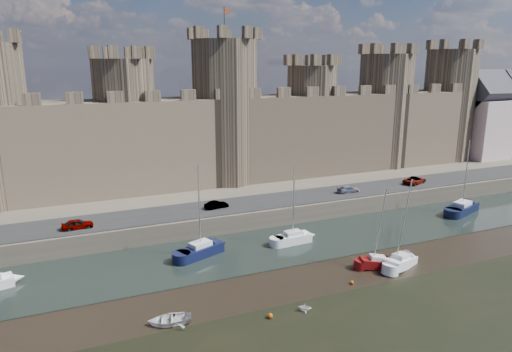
% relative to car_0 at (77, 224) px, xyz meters
% --- Properties ---
extents(water_channel, '(160.00, 12.00, 0.08)m').
position_rel_car_0_xyz_m(water_channel, '(22.32, -8.58, -3.08)').
color(water_channel, black).
rests_on(water_channel, ground).
extents(quay, '(160.00, 60.00, 2.50)m').
position_rel_car_0_xyz_m(quay, '(22.32, 27.42, -1.87)').
color(quay, '#4C443A').
rests_on(quay, ground).
extents(road, '(160.00, 7.00, 0.10)m').
position_rel_car_0_xyz_m(road, '(22.32, 1.42, -0.57)').
color(road, black).
rests_on(road, quay).
extents(castle, '(108.50, 11.00, 29.00)m').
position_rel_car_0_xyz_m(castle, '(21.68, 15.42, 8.56)').
color(castle, '#42382B').
rests_on(castle, quay).
extents(car_0, '(3.69, 1.64, 1.23)m').
position_rel_car_0_xyz_m(car_0, '(0.00, 0.00, 0.00)').
color(car_0, gray).
rests_on(car_0, quay).
extents(car_1, '(3.41, 1.60, 1.08)m').
position_rel_car_0_xyz_m(car_1, '(17.84, 1.09, -0.08)').
color(car_1, gray).
rests_on(car_1, quay).
extents(car_2, '(3.67, 1.50, 1.06)m').
position_rel_car_0_xyz_m(car_2, '(39.04, 0.77, -0.08)').
color(car_2, gray).
rests_on(car_2, quay).
extents(car_3, '(5.02, 3.48, 1.27)m').
position_rel_car_0_xyz_m(car_3, '(52.09, 1.02, 0.02)').
color(car_3, gray).
rests_on(car_3, quay).
extents(sailboat_1, '(5.83, 3.97, 10.88)m').
position_rel_car_0_xyz_m(sailboat_1, '(12.96, -7.92, -2.27)').
color(sailboat_1, black).
rests_on(sailboat_1, ground).
extents(sailboat_2, '(4.73, 2.10, 9.97)m').
position_rel_car_0_xyz_m(sailboat_2, '(24.65, -8.61, -2.31)').
color(sailboat_2, white).
rests_on(sailboat_2, ground).
extents(sailboat_3, '(6.75, 4.39, 11.03)m').
position_rel_car_0_xyz_m(sailboat_3, '(53.50, -7.84, -2.28)').
color(sailboat_3, black).
rests_on(sailboat_3, ground).
extents(sailboat_4, '(4.14, 2.50, 9.07)m').
position_rel_car_0_xyz_m(sailboat_4, '(30.01, -18.43, -2.43)').
color(sailboat_4, maroon).
rests_on(sailboat_4, ground).
extents(sailboat_5, '(4.99, 3.49, 10.03)m').
position_rel_car_0_xyz_m(sailboat_5, '(32.49, -19.27, -2.39)').
color(sailboat_5, white).
rests_on(sailboat_5, ground).
extents(dinghy_3, '(1.61, 1.53, 0.67)m').
position_rel_car_0_xyz_m(dinghy_3, '(18.35, -23.24, -2.78)').
color(dinghy_3, silver).
rests_on(dinghy_3, ground).
extents(dinghy_6, '(4.27, 3.47, 0.78)m').
position_rel_car_0_xyz_m(dinghy_6, '(6.50, -20.58, -2.73)').
color(dinghy_6, silver).
rests_on(dinghy_6, ground).
extents(buoy_1, '(0.49, 0.49, 0.49)m').
position_rel_car_0_xyz_m(buoy_1, '(14.92, -23.17, -2.87)').
color(buoy_1, '#BD4408').
rests_on(buoy_1, ground).
extents(buoy_3, '(0.41, 0.41, 0.41)m').
position_rel_car_0_xyz_m(buoy_3, '(25.24, -20.58, -2.91)').
color(buoy_3, '#E04A09').
rests_on(buoy_3, ground).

